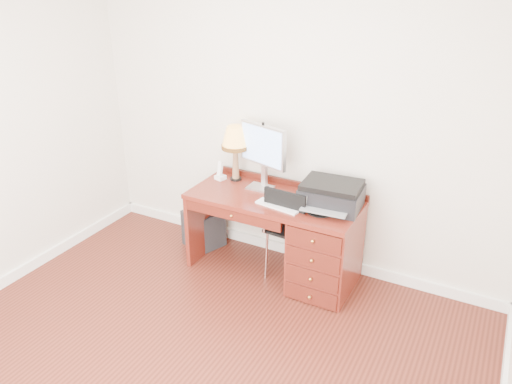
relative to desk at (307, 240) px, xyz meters
The scene contains 12 objects.
ground 1.50m from the desk, 102.93° to the right, with size 4.00×4.00×0.00m, color #3D150D.
room_shell 0.91m from the desk, 112.63° to the right, with size 4.00×4.00×4.00m.
desk is the anchor object (origin of this frame).
monitor 0.89m from the desk, 164.93° to the left, with size 0.50×0.24×0.59m.
keyboard 0.43m from the desk, 143.85° to the right, with size 0.40×0.11×0.02m, color white.
mouse_pad 0.38m from the desk, 28.56° to the right, with size 0.23×0.23×0.05m.
printer 0.48m from the desk, 19.03° to the left, with size 0.52×0.42×0.22m.
leg_lamp 1.10m from the desk, 167.53° to the left, with size 0.25×0.25×0.52m.
phone 1.03m from the desk, behind, with size 0.10×0.10×0.18m.
pen_cup 0.42m from the desk, 100.11° to the left, with size 0.09×0.09×0.11m, color black.
chair 0.20m from the desk, behind, with size 0.45×0.45×0.90m.
equipment_box 1.17m from the desk, behind, with size 0.32×0.32×0.37m, color black.
Camera 1 is at (1.69, -2.12, 2.60)m, focal length 35.00 mm.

